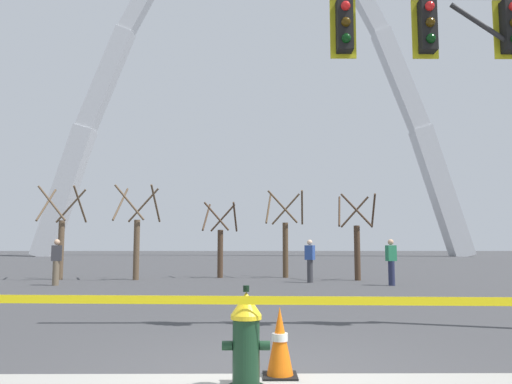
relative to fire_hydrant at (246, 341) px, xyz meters
The scene contains 14 objects.
ground_plane 0.79m from the fire_hydrant, 71.99° to the left, with size 240.00×240.00×0.00m, color #3D3D3F.
fire_hydrant is the anchor object (origin of this frame).
caution_tape_barrier 0.31m from the fire_hydrant, 37.45° to the right, with size 6.41×0.40×0.94m.
traffic_cone_by_hydrant 0.60m from the fire_hydrant, 53.82° to the left, with size 0.36×0.36×0.73m.
traffic_signal_gantry 6.38m from the fire_hydrant, 37.58° to the left, with size 6.42×0.44×6.00m.
monument_arch 62.37m from the fire_hydrant, 89.81° to the left, with size 55.25×2.47×49.97m.
tree_far_left 17.46m from the fire_hydrant, 116.31° to the left, with size 1.74×1.75×3.76m.
tree_left_mid 16.16m from the fire_hydrant, 106.63° to the left, with size 1.75×1.76×3.79m.
tree_center_left 16.84m from the fire_hydrant, 94.49° to the left, with size 1.50×1.51×3.22m.
tree_center_right 16.92m from the fire_hydrant, 84.94° to the left, with size 1.72×1.73×3.71m.
tree_right_mid 15.73m from the fire_hydrant, 74.35° to the left, with size 1.58×1.59×3.40m.
pedestrian_walking_left 14.33m from the fire_hydrant, 118.04° to the left, with size 0.38×0.29×1.59m.
pedestrian_standing_center 13.43m from the fire_hydrant, 68.74° to the left, with size 0.39×0.31×1.59m.
pedestrian_walking_right 14.11m from the fire_hydrant, 80.97° to the left, with size 0.39×0.36×1.59m.
Camera 1 is at (-0.14, -5.55, 1.38)m, focal length 35.23 mm.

